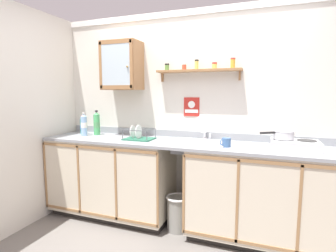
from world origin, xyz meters
The scene contains 19 objects.
floor centered at (0.00, 0.00, 0.00)m, with size 6.30×6.30×0.00m, color slate.
back_wall centered at (0.00, 0.71, 1.22)m, with size 3.90×0.07×2.43m.
side_wall_left centered at (-1.67, -0.26, 1.21)m, with size 0.05×3.49×2.43m, color silver.
lower_cabinet_run centered at (-0.90, 0.39, 0.47)m, with size 1.48×0.61×0.94m.
lower_cabinet_run_right centered at (0.87, 0.39, 0.47)m, with size 1.55×0.61×0.94m.
countertop centered at (0.00, 0.39, 0.95)m, with size 3.26×0.63×0.03m, color gray.
backsplash centered at (0.00, 0.68, 1.01)m, with size 3.26×0.02×0.08m, color gray.
sink centered at (0.16, 0.43, 0.95)m, with size 0.58×0.46×0.39m.
hot_plate_stove centered at (1.09, 0.43, 1.01)m, with size 0.43×0.32×0.08m.
saucepan centered at (0.99, 0.45, 1.10)m, with size 0.31×0.24×0.08m.
bottle_water_blue_0 centered at (-1.27, 0.38, 1.10)m, with size 0.07×0.07×0.29m.
bottle_detergent_teal_1 centered at (-1.37, 0.48, 1.08)m, with size 0.06×0.06×0.24m.
bottle_soda_green_2 centered at (-1.16, 0.48, 1.11)m, with size 0.08×0.08×0.31m.
dish_rack centered at (-0.52, 0.37, 1.00)m, with size 0.32×0.25×0.17m.
mug centered at (0.47, 0.29, 1.01)m, with size 0.10×0.10×0.09m.
wall_cabinet centered at (-0.82, 0.54, 1.81)m, with size 0.45×0.32×0.57m.
spice_shelf centered at (0.10, 0.62, 1.75)m, with size 0.95×0.14×0.23m.
warning_sign centered at (0.01, 0.68, 1.33)m, with size 0.18×0.01×0.22m.
trash_bin centered at (-0.03, 0.31, 0.20)m, with size 0.25×0.25×0.38m.
Camera 1 is at (0.81, -2.27, 1.49)m, focal length 28.04 mm.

